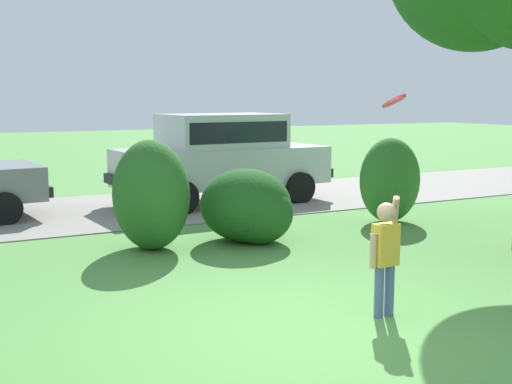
% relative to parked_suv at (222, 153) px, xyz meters
% --- Properties ---
extents(ground_plane, '(80.00, 80.00, 0.00)m').
position_rel_parked_suv_xyz_m(ground_plane, '(-2.66, -7.81, -1.08)').
color(ground_plane, '#518E42').
extents(driveway_strip, '(28.00, 4.40, 0.02)m').
position_rel_parked_suv_xyz_m(driveway_strip, '(-2.66, 0.09, -1.07)').
color(driveway_strip, gray).
rests_on(driveway_strip, ground).
extents(shrub_centre_left, '(1.13, 1.36, 1.66)m').
position_rel_parked_suv_xyz_m(shrub_centre_left, '(-2.84, -3.60, -0.25)').
color(shrub_centre_left, '#286023').
rests_on(shrub_centre_left, ground).
extents(shrub_centre, '(1.44, 1.55, 1.16)m').
position_rel_parked_suv_xyz_m(shrub_centre, '(-1.29, -3.83, -0.53)').
color(shrub_centre, '#1E511C').
rests_on(shrub_centre, ground).
extents(shrub_centre_right, '(1.18, 0.95, 1.55)m').
position_rel_parked_suv_xyz_m(shrub_centre_right, '(1.77, -3.49, -0.30)').
color(shrub_centre_right, '#33702B').
rests_on(shrub_centre_right, ground).
extents(parked_suv, '(4.78, 2.28, 1.92)m').
position_rel_parked_suv_xyz_m(parked_suv, '(0.00, 0.00, 0.00)').
color(parked_suv, silver).
rests_on(parked_suv, ground).
extents(child_thrower, '(0.45, 0.27, 1.29)m').
position_rel_parked_suv_xyz_m(child_thrower, '(-1.73, -7.75, -0.36)').
color(child_thrower, '#4C608C').
rests_on(child_thrower, ground).
extents(frisbee, '(0.31, 0.27, 0.21)m').
position_rel_parked_suv_xyz_m(frisbee, '(-1.35, -7.36, 1.17)').
color(frisbee, red).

